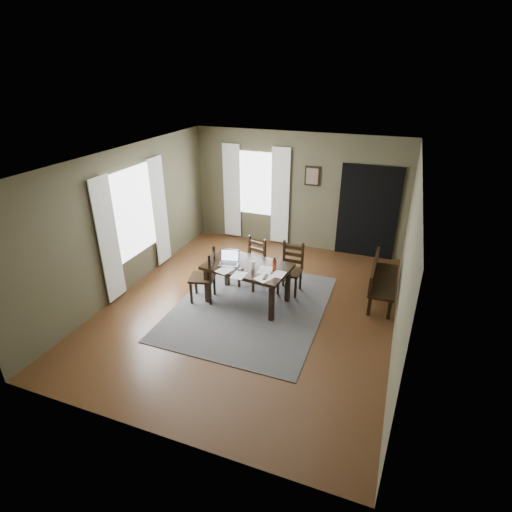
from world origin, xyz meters
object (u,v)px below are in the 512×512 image
at_px(laptop, 229,260).
at_px(dining_table, 247,270).
at_px(chair_back_right, 291,269).
at_px(water_bottle, 274,264).
at_px(chair_end, 205,276).
at_px(bench, 380,278).
at_px(chair_back_left, 253,264).

bearing_deg(laptop, dining_table, -7.66).
relative_size(chair_back_right, water_bottle, 4.02).
relative_size(chair_end, laptop, 2.52).
bearing_deg(bench, chair_back_right, 99.28).
distance_m(dining_table, chair_back_right, 0.93).
xyz_separation_m(bench, laptop, (-2.60, -0.97, 0.36)).
bearing_deg(chair_back_right, chair_end, -147.29).
height_order(dining_table, laptop, laptop).
bearing_deg(chair_end, chair_back_right, 108.09).
xyz_separation_m(chair_end, chair_back_left, (0.62, 0.82, -0.02)).
height_order(chair_end, bench, chair_end).
distance_m(dining_table, bench, 2.46).
distance_m(chair_back_left, laptop, 0.76).
relative_size(dining_table, chair_back_right, 1.63).
xyz_separation_m(chair_back_right, laptop, (-0.96, -0.70, 0.34)).
distance_m(chair_back_left, water_bottle, 0.98).
distance_m(chair_back_right, laptop, 1.24).
bearing_deg(dining_table, water_bottle, 5.54).
bearing_deg(bench, laptop, 110.40).
distance_m(chair_end, laptop, 0.56).
xyz_separation_m(dining_table, chair_end, (-0.76, -0.20, -0.17)).
bearing_deg(laptop, bench, 6.94).
relative_size(dining_table, water_bottle, 6.56).
bearing_deg(chair_back_left, chair_back_right, 18.86).
height_order(chair_back_left, chair_back_right, chair_back_right).
bearing_deg(chair_back_left, bench, 22.67).
xyz_separation_m(chair_end, chair_back_right, (1.38, 0.87, -0.02)).
bearing_deg(bench, chair_back_left, 97.53).
bearing_deg(laptop, chair_end, -171.68).
distance_m(chair_end, water_bottle, 1.34).
relative_size(chair_end, chair_back_left, 1.04).
height_order(dining_table, bench, bench).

